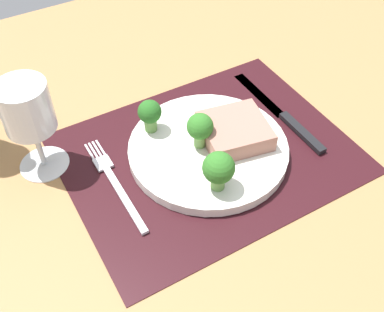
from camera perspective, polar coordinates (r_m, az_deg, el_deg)
name	(u,v)px	position (r cm, az deg, el deg)	size (l,w,h in cm)	color
ground_plane	(208,161)	(73.12, 1.91, -0.59)	(140.00, 110.00, 3.00)	#996D42
placemat	(208,154)	(71.92, 1.94, 0.30)	(42.34, 32.95, 0.30)	black
plate	(208,149)	(71.23, 1.96, 0.83)	(24.13, 24.13, 1.60)	silver
steak	(235,131)	(71.07, 5.17, 3.03)	(9.55, 9.24, 2.88)	#9E6B5B
broccoli_near_fork	(200,128)	(68.19, 0.98, 3.44)	(3.94, 3.94, 5.81)	#6B994C
broccoli_near_steak	(150,113)	(71.21, -5.13, 5.15)	(3.62, 3.62, 5.45)	#5B8942
broccoli_back_left	(219,169)	(62.57, 3.23, -1.56)	(4.45, 4.45, 6.14)	#5B8942
fork	(115,183)	(68.37, -9.32, -3.20)	(2.40, 19.20, 0.50)	silver
knife	(285,116)	(78.75, 11.14, 4.72)	(1.80, 23.00, 0.80)	black
wine_glass	(28,113)	(67.05, -19.26, 4.92)	(7.31, 7.31, 14.83)	silver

